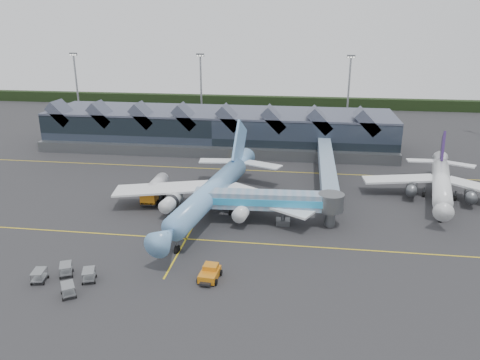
# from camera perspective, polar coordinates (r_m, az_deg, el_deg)

# --- Properties ---
(ground) EXTENTS (260.00, 260.00, 0.00)m
(ground) POSITION_cam_1_polar(r_m,az_deg,el_deg) (80.53, -5.18, -4.68)
(ground) COLOR #252527
(ground) RESTS_ON ground
(taxi_stripes) EXTENTS (120.00, 60.00, 0.01)m
(taxi_stripes) POSITION_cam_1_polar(r_m,az_deg,el_deg) (89.55, -3.76, -2.14)
(taxi_stripes) COLOR yellow
(taxi_stripes) RESTS_ON ground
(tree_line_far) EXTENTS (260.00, 4.00, 4.00)m
(tree_line_far) POSITION_cam_1_polar(r_m,az_deg,el_deg) (185.04, 2.51, 9.56)
(tree_line_far) COLOR black
(tree_line_far) RESTS_ON ground
(terminal) EXTENTS (90.00, 22.25, 12.52)m
(terminal) POSITION_cam_1_polar(r_m,az_deg,el_deg) (124.22, -2.65, 6.25)
(terminal) COLOR black
(terminal) RESTS_ON ground
(light_masts) EXTENTS (132.40, 42.56, 22.45)m
(light_masts) POSITION_cam_1_polar(r_m,az_deg,el_deg) (136.02, 9.58, 10.38)
(light_masts) COLOR #93979B
(light_masts) RESTS_ON ground
(main_airliner) EXTENTS (37.08, 43.05, 13.85)m
(main_airliner) POSITION_cam_1_polar(r_m,az_deg,el_deg) (81.50, -3.26, -1.25)
(main_airliner) COLOR #6DACDC
(main_airliner) RESTS_ON ground
(regional_jet) EXTENTS (28.43, 31.56, 10.92)m
(regional_jet) POSITION_cam_1_polar(r_m,az_deg,el_deg) (95.76, 23.33, -0.09)
(regional_jet) COLOR white
(regional_jet) RESTS_ON ground
(jet_bridge) EXTENTS (24.41, 4.69, 5.74)m
(jet_bridge) POSITION_cam_1_polar(r_m,az_deg,el_deg) (76.78, 4.57, -2.62)
(jet_bridge) COLOR #6A92B1
(jet_bridge) RESTS_ON ground
(fuel_truck) EXTENTS (3.33, 11.10, 3.72)m
(fuel_truck) POSITION_cam_1_polar(r_m,az_deg,el_deg) (89.78, -10.20, -0.94)
(fuel_truck) COLOR black
(fuel_truck) RESTS_ON ground
(pushback_tug) EXTENTS (2.89, 4.29, 1.82)m
(pushback_tug) POSITION_cam_1_polar(r_m,az_deg,el_deg) (62.38, -3.71, -11.28)
(pushback_tug) COLOR orange
(pushback_tug) RESTS_ON ground
(baggage_carts) EXTENTS (8.29, 7.35, 1.62)m
(baggage_carts) POSITION_cam_1_polar(r_m,az_deg,el_deg) (65.24, -20.49, -11.02)
(baggage_carts) COLOR gray
(baggage_carts) RESTS_ON ground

